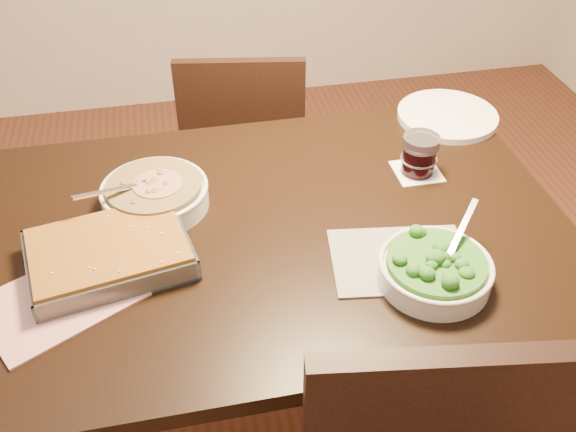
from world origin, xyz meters
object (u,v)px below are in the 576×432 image
at_px(wine_tumbler, 420,154).
at_px(dinner_plate, 447,116).
at_px(stew_bowl, 155,194).
at_px(baking_dish, 109,254).
at_px(broccoli_bowl, 435,269).
at_px(chair_far, 245,147).
at_px(table, 260,258).

height_order(wine_tumbler, dinner_plate, wine_tumbler).
bearing_deg(stew_bowl, baking_dish, -119.29).
bearing_deg(broccoli_bowl, wine_tumbler, 74.32).
bearing_deg(chair_far, baking_dish, 73.69).
bearing_deg(dinner_plate, chair_far, 143.37).
distance_m(baking_dish, dinner_plate, 1.01).
distance_m(table, chair_far, 0.78).
height_order(broccoli_bowl, dinner_plate, broccoli_bowl).
distance_m(stew_bowl, chair_far, 0.76).
bearing_deg(table, dinner_plate, 30.96).
bearing_deg(chair_far, broccoli_bowl, 113.77).
relative_size(wine_tumbler, chair_far, 0.12).
bearing_deg(baking_dish, dinner_plate, 13.36).
distance_m(broccoli_bowl, baking_dish, 0.67).
distance_m(stew_bowl, wine_tumbler, 0.65).
height_order(broccoli_bowl, wine_tumbler, wine_tumbler).
xyz_separation_m(table, baking_dish, (-0.32, -0.06, 0.12)).
height_order(baking_dish, chair_far, chair_far).
bearing_deg(baking_dish, stew_bowl, 49.81).
bearing_deg(baking_dish, wine_tumbler, 3.13).
height_order(baking_dish, wine_tumbler, wine_tumbler).
xyz_separation_m(table, wine_tumbler, (0.42, 0.13, 0.15)).
relative_size(table, dinner_plate, 5.01).
bearing_deg(wine_tumbler, broccoli_bowl, -105.68).
xyz_separation_m(broccoli_bowl, chair_far, (-0.25, 0.99, -0.31)).
xyz_separation_m(stew_bowl, wine_tumbler, (0.65, 0.00, 0.02)).
bearing_deg(wine_tumbler, baking_dish, -165.97).
xyz_separation_m(table, stew_bowl, (-0.22, 0.13, 0.13)).
relative_size(broccoli_bowl, baking_dish, 0.63).
bearing_deg(table, stew_bowl, 150.37).
bearing_deg(wine_tumbler, chair_far, 119.59).
height_order(stew_bowl, wine_tumbler, wine_tumbler).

